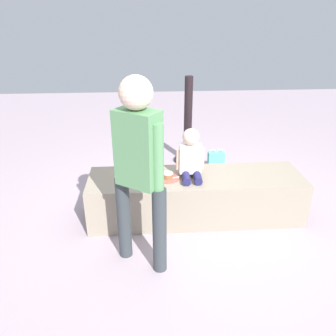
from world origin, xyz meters
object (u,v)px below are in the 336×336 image
cake_box_white (239,178)px  party_cup_red (151,163)px  water_bottle_near_gift (124,180)px  adult_standing (139,161)px  cake_plate (168,177)px  child_seated (191,156)px  gift_bag (216,162)px  handbag_black_leather (160,184)px

cake_box_white → party_cup_red: bearing=154.0°
party_cup_red → water_bottle_near_gift: bearing=-120.9°
adult_standing → cake_plate: bearing=67.8°
adult_standing → cake_plate: adult_standing is taller
child_seated → adult_standing: (-0.49, -0.68, 0.27)m
cake_plate → gift_bag: bearing=56.3°
cake_box_white → water_bottle_near_gift: bearing=-178.8°
child_seated → water_bottle_near_gift: 1.14m
cake_plate → cake_box_white: size_ratio=0.76×
child_seated → party_cup_red: bearing=107.0°
gift_bag → handbag_black_leather: (-0.75, -0.51, -0.03)m
child_seated → handbag_black_leather: size_ratio=1.42×
gift_bag → water_bottle_near_gift: gift_bag is taller
gift_bag → handbag_black_leather: handbag_black_leather is taller
handbag_black_leather → water_bottle_near_gift: bearing=158.4°
water_bottle_near_gift → handbag_black_leather: bearing=-21.6°
water_bottle_near_gift → gift_bag: bearing=15.7°
gift_bag → handbag_black_leather: size_ratio=0.96×
cake_plate → handbag_black_leather: 0.66m
cake_plate → water_bottle_near_gift: (-0.49, 0.72, -0.39)m
child_seated → cake_plate: (-0.22, -0.05, -0.19)m
cake_plate → water_bottle_near_gift: cake_plate is taller
gift_bag → handbag_black_leather: 0.91m
cake_box_white → handbag_black_leather: bearing=-168.4°
adult_standing → cake_box_white: (1.20, 1.39, -0.88)m
adult_standing → cake_plate: 0.83m
cake_plate → gift_bag: 1.31m
child_seated → cake_plate: size_ratio=2.16×
adult_standing → party_cup_red: adult_standing is taller
child_seated → handbag_black_leather: 0.80m
cake_plate → water_bottle_near_gift: size_ratio=1.08×
cake_box_white → cake_plate: bearing=-141.3°
adult_standing → gift_bag: bearing=60.3°
cake_plate → child_seated: bearing=12.2°
party_cup_red → handbag_black_leather: (0.10, -0.73, 0.06)m
cake_box_white → adult_standing: bearing=-130.8°
water_bottle_near_gift → handbag_black_leather: (0.44, -0.17, 0.02)m
child_seated → cake_plate: bearing=-167.8°
cake_plate → water_bottle_near_gift: bearing=124.0°
water_bottle_near_gift → cake_box_white: water_bottle_near_gift is taller
cake_plate → adult_standing: bearing=-112.2°
water_bottle_near_gift → handbag_black_leather: 0.47m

